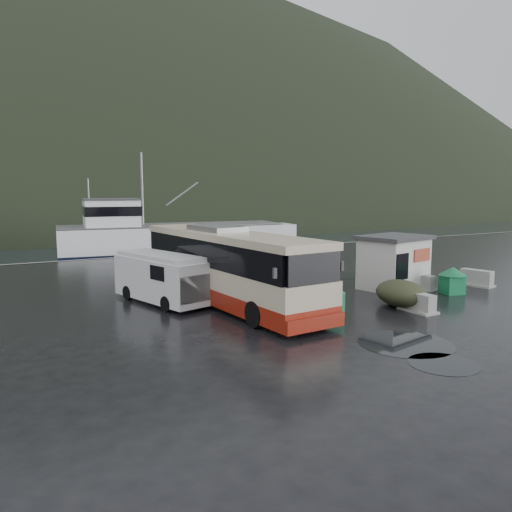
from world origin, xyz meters
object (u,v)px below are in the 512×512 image
white_van (162,303)px  jersey_barrier_b (421,289)px  waste_bin_left (327,316)px  jersey_barrier_a (418,312)px  jersey_barrier_c (476,286)px  waste_bin_right (451,294)px  coach_bus (228,303)px  dome_tent (401,306)px  ticket_kiosk (393,288)px  fishing_trawler (174,243)px

white_van → jersey_barrier_b: size_ratio=3.51×
waste_bin_left → jersey_barrier_a: waste_bin_left is taller
jersey_barrier_c → waste_bin_right: bearing=-165.6°
coach_bus → dome_tent: coach_bus is taller
ticket_kiosk → white_van: bearing=155.6°
waste_bin_left → dome_tent: 4.00m
waste_bin_right → jersey_barrier_b: 1.60m
waste_bin_left → dome_tent: bearing=-1.0°
ticket_kiosk → jersey_barrier_a: bearing=-134.1°
dome_tent → coach_bus: bearing=147.1°
ticket_kiosk → jersey_barrier_b: size_ratio=2.30×
jersey_barrier_c → fishing_trawler: bearing=103.2°
coach_bus → waste_bin_right: 11.15m
waste_bin_right → fishing_trawler: bearing=97.5°
waste_bin_left → jersey_barrier_a: (3.82, -1.22, 0.00)m
jersey_barrier_a → jersey_barrier_b: jersey_barrier_a is taller
waste_bin_left → dome_tent: (4.00, -0.07, 0.00)m
white_van → jersey_barrier_a: size_ratio=3.35×
waste_bin_right → dome_tent: bearing=-170.8°
white_van → fishing_trawler: (9.32, 24.07, 0.00)m
waste_bin_right → dome_tent: waste_bin_right is taller
waste_bin_right → dome_tent: size_ratio=0.46×
white_van → waste_bin_right: white_van is taller
white_van → jersey_barrier_c: bearing=-29.8°
waste_bin_left → ticket_kiosk: size_ratio=0.40×
waste_bin_left → waste_bin_right: (8.12, 0.60, 0.00)m
jersey_barrier_c → jersey_barrier_b: bearing=166.1°
jersey_barrier_a → coach_bus: bearing=139.7°
coach_bus → ticket_kiosk: size_ratio=3.48×
ticket_kiosk → jersey_barrier_c: size_ratio=2.04×
jersey_barrier_a → fishing_trawler: 30.99m
dome_tent → jersey_barrier_a: 1.16m
jersey_barrier_a → jersey_barrier_c: 7.56m
white_van → jersey_barrier_c: 16.56m
jersey_barrier_b → fishing_trawler: bearing=97.0°
coach_bus → jersey_barrier_a: size_ratio=7.63×
coach_bus → waste_bin_left: bearing=-63.0°
coach_bus → fishing_trawler: (6.74, 25.66, 0.00)m
dome_tent → fishing_trawler: size_ratio=0.12×
coach_bus → dome_tent: 7.70m
jersey_barrier_b → fishing_trawler: fishing_trawler is taller
ticket_kiosk → jersey_barrier_b: bearing=-48.7°
waste_bin_left → fishing_trawler: size_ratio=0.06×
white_van → jersey_barrier_b: 13.19m
jersey_barrier_b → jersey_barrier_a: bearing=-138.9°
waste_bin_right → dome_tent: (-4.12, -0.67, 0.00)m
coach_bus → white_van: coach_bus is taller
coach_bus → jersey_barrier_a: (6.28, -5.33, 0.00)m
waste_bin_left → jersey_barrier_b: bearing=15.5°
coach_bus → jersey_barrier_c: (13.40, -2.79, 0.00)m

